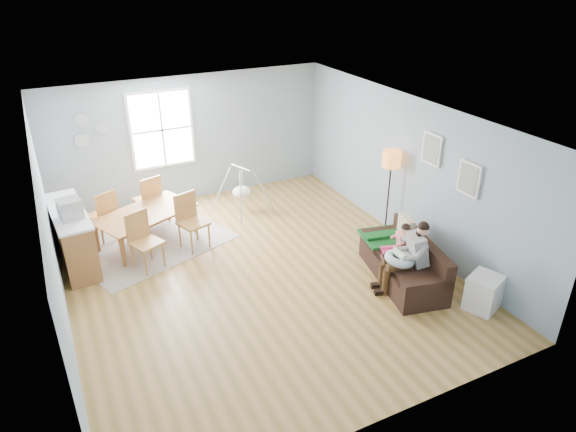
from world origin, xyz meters
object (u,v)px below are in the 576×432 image
storage_cube (483,293)px  chair_se (190,217)px  chair_sw (142,236)px  baby_swing (242,191)px  sofa (405,265)px  father (408,254)px  dining_table (148,228)px  floor_lamp (391,166)px  chair_nw (105,212)px  toddler (399,241)px  counter (73,236)px  monitor (70,209)px  chair_ne (150,197)px

storage_cube → chair_se: size_ratio=0.60×
chair_sw → baby_swing: chair_sw is taller
sofa → father: size_ratio=1.66×
storage_cube → dining_table: size_ratio=0.35×
floor_lamp → chair_sw: bearing=169.1°
sofa → storage_cube: sofa is taller
storage_cube → chair_nw: chair_nw is taller
floor_lamp → baby_swing: bearing=134.2°
toddler → counter: counter is taller
toddler → counter: 5.56m
monitor → chair_nw: bearing=57.6°
chair_sw → sofa: bearing=-31.5°
floor_lamp → chair_ne: (-3.96, 2.43, -0.80)m
dining_table → counter: bearing=161.3°
sofa → toddler: bearing=98.7°
chair_ne → counter: (-1.54, -0.91, -0.07)m
counter → baby_swing: bearing=10.8°
floor_lamp → chair_se: size_ratio=1.61×
sofa → chair_ne: size_ratio=1.96×
father → baby_swing: father is taller
storage_cube → chair_ne: size_ratio=0.61×
father → chair_sw: size_ratio=1.18×
toddler → chair_sw: bearing=150.4°
chair_se → counter: 2.02m
chair_se → baby_swing: bearing=35.1°
storage_cube → chair_sw: chair_sw is taller
counter → chair_sw: bearing=-32.4°
counter → toddler: bearing=-30.2°
chair_se → baby_swing: size_ratio=0.84×
chair_nw → baby_swing: 2.76m
father → storage_cube: father is taller
toddler → counter: (-4.81, 2.80, -0.12)m
baby_swing → storage_cube: bearing=-67.3°
floor_lamp → baby_swing: 3.18m
baby_swing → sofa: bearing=-68.3°
sofa → chair_sw: chair_sw is taller
chair_sw → counter: 1.26m
floor_lamp → counter: floor_lamp is taller
dining_table → monitor: size_ratio=4.46×
sofa → toddler: toddler is taller
storage_cube → chair_sw: (-4.33, 3.48, 0.31)m
sofa → dining_table: sofa is taller
father → storage_cube: size_ratio=1.93×
father → chair_sw: father is taller
sofa → chair_nw: size_ratio=1.98×
storage_cube → chair_nw: size_ratio=0.62×
chair_se → sofa: bearing=-42.8°
sofa → chair_sw: bearing=148.5°
chair_nw → storage_cube: bearing=-44.9°
toddler → chair_ne: (-3.27, 3.71, -0.05)m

